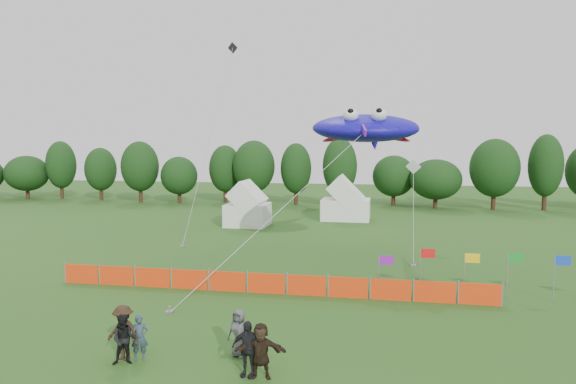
% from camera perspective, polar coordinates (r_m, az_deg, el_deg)
% --- Properties ---
extents(ground, '(160.00, 160.00, 0.00)m').
position_cam_1_polar(ground, '(18.30, -3.68, -18.20)').
color(ground, '#234C16').
rests_on(ground, ground).
extents(treeline, '(104.57, 8.78, 8.36)m').
position_cam_1_polar(treeline, '(61.31, 8.27, 2.29)').
color(treeline, '#382314').
rests_on(treeline, ground).
extents(tent_left, '(3.71, 3.71, 3.28)m').
position_cam_1_polar(tent_left, '(46.47, -4.50, -1.73)').
color(tent_left, white).
rests_on(tent_left, ground).
extents(tent_right, '(4.70, 3.76, 3.32)m').
position_cam_1_polar(tent_right, '(50.36, 6.45, -1.19)').
color(tent_right, white).
rests_on(tent_right, ground).
extents(barrier_fence, '(21.90, 0.06, 1.00)m').
position_cam_1_polar(barrier_fence, '(25.61, -2.45, -10.11)').
color(barrier_fence, '#F0390D').
rests_on(barrier_fence, ground).
extents(flag_row, '(10.73, 0.75, 2.21)m').
position_cam_1_polar(flag_row, '(26.33, 21.43, -7.97)').
color(flag_row, gray).
rests_on(flag_row, ground).
extents(spectator_a, '(0.66, 0.55, 1.54)m').
position_cam_1_polar(spectator_a, '(18.76, -16.15, -15.27)').
color(spectator_a, '#2E3E4D').
rests_on(spectator_a, ground).
extents(spectator_b, '(0.99, 0.89, 1.68)m').
position_cam_1_polar(spectator_b, '(18.52, -17.73, -15.35)').
color(spectator_b, black).
rests_on(spectator_b, ground).
extents(spectator_c, '(1.33, 0.92, 1.89)m').
position_cam_1_polar(spectator_c, '(18.86, -17.83, -14.64)').
color(spectator_c, black).
rests_on(spectator_c, ground).
extents(spectator_d, '(1.11, 0.59, 1.79)m').
position_cam_1_polar(spectator_d, '(16.90, -4.54, -16.96)').
color(spectator_d, black).
rests_on(spectator_d, ground).
extents(spectator_e, '(0.92, 0.71, 1.66)m').
position_cam_1_polar(spectator_e, '(18.40, -5.49, -15.30)').
color(spectator_e, '#4A494E').
rests_on(spectator_e, ground).
extents(spectator_f, '(1.67, 0.72, 1.75)m').
position_cam_1_polar(spectator_f, '(16.78, -3.05, -17.19)').
color(spectator_f, black).
rests_on(spectator_f, ground).
extents(stingray_kite, '(11.64, 19.80, 9.47)m').
position_cam_1_polar(stingray_kite, '(31.97, 8.72, 6.97)').
color(stingray_kite, '#190EC8').
rests_on(stingray_kite, ground).
extents(small_kite_white, '(1.10, 7.48, 6.27)m').
position_cam_1_polar(small_kite_white, '(36.41, 13.76, -0.16)').
color(small_kite_white, white).
rests_on(small_kite_white, ground).
extents(small_kite_dark, '(3.19, 4.56, 15.11)m').
position_cam_1_polar(small_kite_dark, '(38.87, -8.43, 6.95)').
color(small_kite_dark, black).
rests_on(small_kite_dark, ground).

